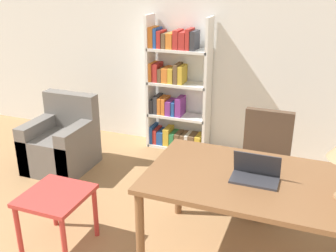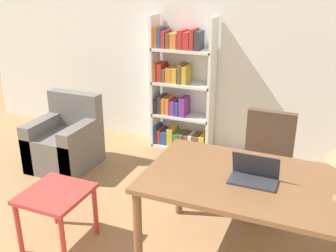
% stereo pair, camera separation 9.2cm
% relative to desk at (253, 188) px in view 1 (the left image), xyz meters
% --- Properties ---
extents(wall_back, '(8.00, 0.06, 2.70)m').
position_rel_desk_xyz_m(wall_back, '(-0.62, 2.14, 0.66)').
color(wall_back, white).
rests_on(wall_back, ground_plane).
extents(desk, '(1.67, 1.02, 0.78)m').
position_rel_desk_xyz_m(desk, '(0.00, 0.00, 0.00)').
color(desk, brown).
rests_on(desk, ground_plane).
extents(laptop, '(0.36, 0.21, 0.21)m').
position_rel_desk_xyz_m(laptop, '(0.01, -0.02, 0.14)').
color(laptop, '#2D2D33').
rests_on(laptop, desk).
extents(office_chair, '(0.53, 0.53, 0.99)m').
position_rel_desk_xyz_m(office_chair, '(-0.03, 0.91, -0.24)').
color(office_chair, black).
rests_on(office_chair, ground_plane).
extents(side_table_blue, '(0.52, 0.55, 0.53)m').
position_rel_desk_xyz_m(side_table_blue, '(-1.58, -0.41, -0.25)').
color(side_table_blue, '#B2332D').
rests_on(side_table_blue, ground_plane).
extents(armchair, '(0.70, 0.74, 0.89)m').
position_rel_desk_xyz_m(armchair, '(-2.45, 0.89, -0.39)').
color(armchair, '#66605B').
rests_on(armchair, ground_plane).
extents(bookshelf, '(0.83, 0.28, 1.77)m').
position_rel_desk_xyz_m(bookshelf, '(-1.37, 1.95, 0.11)').
color(bookshelf, white).
rests_on(bookshelf, ground_plane).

